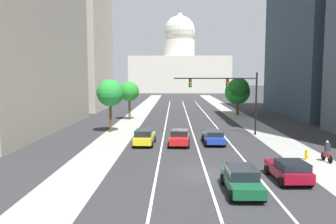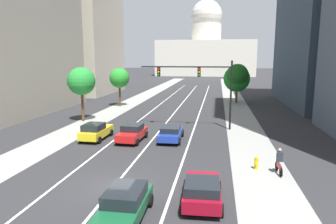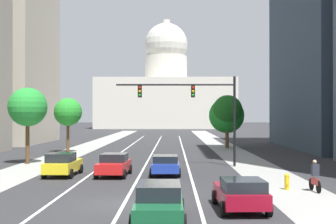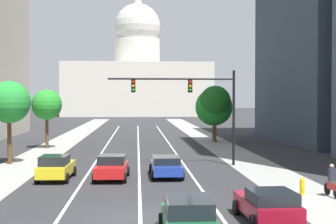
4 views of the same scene
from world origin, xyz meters
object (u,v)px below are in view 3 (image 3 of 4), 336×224
Objects in this scene: street_tree_mid_right at (228,110)px; street_tree_mid_left at (28,107)px; car_blue at (165,164)px; cyclist at (315,176)px; car_yellow at (63,164)px; capitol_building at (166,95)px; car_red at (114,165)px; street_tree_near_left at (68,112)px; fire_hydrant at (287,181)px; car_crimson at (241,193)px; street_tree_near_right at (227,116)px; traffic_signal_mast at (197,102)px; car_green at (159,202)px.

street_tree_mid_right is 1.02× the size of street_tree_mid_left.
street_tree_mid_left is (-11.79, 7.00, 4.07)m from car_blue.
car_yellow is at bearing 63.36° from cyclist.
capitol_building is at bearing -0.69° from car_yellow.
street_tree_near_left is at bearing 23.78° from car_red.
fire_hydrant is at bearing -116.08° from car_red.
street_tree_near_right is (3.82, 38.56, 3.33)m from car_crimson.
car_crimson is at bearing -95.66° from street_tree_near_right.
car_crimson is 13.27m from car_red.
car_crimson is 38.02m from street_tree_mid_right.
street_tree_near_left is (0.70, 12.03, -0.35)m from street_tree_mid_left.
street_tree_near_left is (-11.09, 19.03, 3.72)m from car_blue.
car_red is at bearing 101.45° from car_blue.
capitol_building is 92.95m from street_tree_near_right.
capitol_building is 6.78× the size of street_tree_near_right.
capitol_building is 125.91m from fire_hydrant.
street_tree_near_right is at bearing 77.20° from traffic_signal_mast.
car_yellow reaches higher than car_red.
car_yellow is 2.47× the size of cyclist.
cyclist is (8.21, 7.13, 0.08)m from car_green.
car_blue is 0.71× the size of street_tree_near_right.
capitol_building is 119.19m from car_blue.
car_yellow is (-5.21, -119.57, -9.87)m from capitol_building.
cyclist is 33.73m from street_tree_near_right.
car_blue is (-3.47, 12.07, -0.03)m from car_crimson.
street_tree_mid_right is 26.61m from street_tree_mid_left.
traffic_signal_mast is at bearing -103.41° from street_tree_mid_right.
street_tree_near_left reaches higher than car_yellow.
street_tree_mid_left reaches higher than car_crimson.
cyclist is 32.66m from street_tree_near_left.
street_tree_mid_right reaches higher than cyclist.
car_red is 0.92× the size of car_blue.
street_tree_mid_right reaches higher than fire_hydrant.
traffic_signal_mast reaches higher than cyclist.
car_green is 24.60m from street_tree_mid_left.
traffic_signal_mast is at bearing -41.71° from car_red.
car_red is 11.78m from fire_hydrant.
traffic_signal_mast is at bearing -102.80° from street_tree_near_right.
cyclist is 24.77m from street_tree_mid_left.
street_tree_mid_right is 1.16m from street_tree_near_right.
car_yellow is (-10.42, 11.27, 0.06)m from car_crimson.
car_green is at bearing -100.17° from street_tree_near_right.
traffic_signal_mast is (2.49, 19.51, 4.41)m from car_green.
street_tree_near_left is (-14.56, 31.11, 3.69)m from car_crimson.
street_tree_near_right reaches higher than car_blue.
capitol_building reaches higher than car_crimson.
traffic_signal_mast is (-0.99, 17.38, 4.43)m from car_crimson.
street_tree_mid_left is at bearing 173.21° from traffic_signal_mast.
car_yellow reaches higher than fire_hydrant.
street_tree_mid_right is 1.10× the size of street_tree_near_left.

